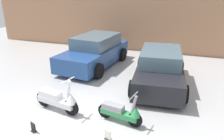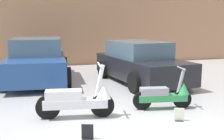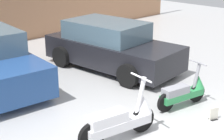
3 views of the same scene
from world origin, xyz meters
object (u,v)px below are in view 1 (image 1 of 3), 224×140
scooter_front_left (58,99)px  placard_near_right_scooter (108,135)px  car_rear_center (160,69)px  car_rear_left (95,51)px  scooter_front_right (121,112)px  placard_near_left_scooter (33,128)px

scooter_front_left → placard_near_right_scooter: (1.88, -0.78, -0.28)m
car_rear_center → car_rear_left: bearing=-116.9°
scooter_front_left → placard_near_right_scooter: size_ratio=6.14×
scooter_front_left → scooter_front_right: scooter_front_left is taller
scooter_front_right → placard_near_left_scooter: scooter_front_right is taller
car_rear_left → scooter_front_left: bearing=13.9°
car_rear_left → placard_near_left_scooter: (0.53, -5.38, -0.58)m
scooter_front_right → car_rear_left: car_rear_left is taller
scooter_front_left → car_rear_left: car_rear_left is taller
scooter_front_right → scooter_front_left: bearing=-169.0°
car_rear_left → placard_near_left_scooter: size_ratio=16.97×
scooter_front_right → placard_near_right_scooter: size_ratio=5.20×
car_rear_center → scooter_front_right: bearing=-17.8°
scooter_front_left → scooter_front_right: size_ratio=1.18×
placard_near_right_scooter → scooter_front_right: bearing=82.4°
placard_near_right_scooter → car_rear_left: bearing=116.2°
scooter_front_left → car_rear_center: 3.99m
scooter_front_left → placard_near_left_scooter: bearing=-83.6°
car_rear_left → placard_near_left_scooter: bearing=11.4°
scooter_front_left → scooter_front_right: 1.98m
car_rear_center → placard_near_right_scooter: 3.89m
car_rear_center → placard_near_left_scooter: car_rear_center is taller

